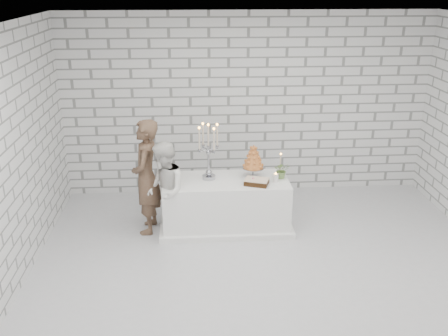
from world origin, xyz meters
TOP-DOWN VIEW (x-y plane):
  - ground at (0.00, 0.00)m, footprint 6.00×5.00m
  - ceiling at (0.00, 0.00)m, footprint 6.00×5.00m
  - wall_back at (0.00, 2.50)m, footprint 6.00×0.01m
  - wall_front at (0.00, -2.50)m, footprint 6.00×0.01m
  - wall_left at (-3.00, 0.00)m, footprint 0.01×5.00m
  - cake_table at (-0.45, 1.14)m, footprint 1.80×0.80m
  - groom at (-1.57, 1.12)m, footprint 0.45×0.64m
  - bride at (-1.31, 0.90)m, footprint 0.63×0.76m
  - candelabra at (-0.69, 1.20)m, footprint 0.41×0.41m
  - croquembouche at (-0.05, 1.21)m, footprint 0.40×0.40m
  - chocolate_cake at (-0.03, 0.94)m, footprint 0.38×0.32m
  - pillar_candle at (0.25, 1.02)m, footprint 0.09×0.09m
  - extra_taper at (0.36, 1.27)m, footprint 0.07×0.07m
  - flowers at (0.36, 1.16)m, footprint 0.24×0.21m

SIDE VIEW (x-z plane):
  - ground at x=0.00m, z-range -0.01..0.01m
  - cake_table at x=-0.45m, z-range 0.00..0.75m
  - bride at x=-1.31m, z-range 0.00..1.41m
  - chocolate_cake at x=-0.03m, z-range 0.75..0.83m
  - pillar_candle at x=0.25m, z-range 0.75..0.87m
  - groom at x=-1.57m, z-range 0.00..1.67m
  - flowers at x=0.36m, z-range 0.75..0.99m
  - extra_taper at x=0.36m, z-range 0.75..1.07m
  - croquembouche at x=-0.05m, z-range 0.75..1.25m
  - candelabra at x=-0.69m, z-range 0.75..1.58m
  - wall_back at x=0.00m, z-range 0.00..3.00m
  - wall_front at x=0.00m, z-range 0.00..3.00m
  - wall_left at x=-3.00m, z-range 0.00..3.00m
  - ceiling at x=0.00m, z-range 3.00..3.00m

